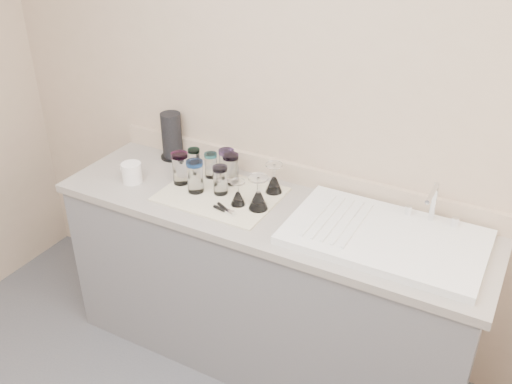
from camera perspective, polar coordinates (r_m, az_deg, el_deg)
The scene contains 17 objects.
room_envelope at distance 1.48m, azimuth -20.40°, elevation -1.04°, with size 3.54×3.50×2.52m.
counter_unit at distance 2.89m, azimuth 1.16°, elevation -9.25°, with size 2.06×0.62×0.90m.
sink_unit at distance 2.46m, azimuth 12.83°, elevation -4.36°, with size 0.82×0.50×0.22m.
dish_towel at distance 2.74m, azimuth -3.53°, elevation -0.22°, with size 0.55×0.42×0.01m, color white.
tumbler_teal at distance 2.92m, azimuth -6.19°, elevation 3.21°, with size 0.06×0.06×0.12m.
tumbler_cyan at distance 2.86m, azimuth -4.52°, elevation 2.70°, with size 0.07×0.07×0.13m.
tumbler_purple at distance 2.79m, azimuth -2.53°, elevation 2.34°, with size 0.08×0.08×0.16m.
tumbler_magenta at distance 2.81m, azimuth -7.58°, elevation 2.40°, with size 0.08×0.08×0.16m.
tumbler_blue at distance 2.72m, azimuth -6.11°, elevation 1.58°, with size 0.08×0.08×0.16m.
tumbler_lavender at distance 2.70m, azimuth -3.58°, elevation 1.22°, with size 0.07×0.07×0.14m.
tumbler_extra at distance 2.84m, azimuth -2.96°, elevation 2.83°, with size 0.08×0.08×0.15m.
goblet_back_right at distance 2.72m, azimuth 1.81°, elevation 0.96°, with size 0.08×0.08×0.15m.
goblet_front_left at distance 2.62m, azimuth -1.82°, elevation -0.46°, with size 0.07×0.07×0.12m.
goblet_front_right at distance 2.58m, azimuth 0.23°, elevation -0.60°, with size 0.09×0.09×0.16m.
can_opener at distance 2.59m, azimuth -3.12°, elevation -1.80°, with size 0.12×0.07×0.02m.
white_mug at distance 2.89m, azimuth -12.36°, elevation 1.91°, with size 0.15×0.12×0.10m.
paper_towel_roll at distance 3.07m, azimuth -8.41°, elevation 5.53°, with size 0.13×0.13×0.25m.
Camera 1 is at (1.02, -0.80, 2.27)m, focal length 40.00 mm.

